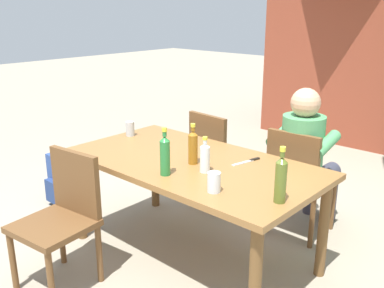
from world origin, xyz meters
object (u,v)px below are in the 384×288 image
(dining_table, at_px, (192,172))
(bottle_amber, at_px, (193,147))
(cup_steel, at_px, (130,129))
(table_knife, at_px, (248,161))
(person_in_white_shirt, at_px, (306,153))
(chair_far_right, at_px, (298,177))
(backpack_by_near_side, at_px, (65,180))
(bottle_green, at_px, (165,155))
(cup_glass, at_px, (214,182))
(brick_kiosk, at_px, (366,30))
(bottle_clear, at_px, (205,157))
(chair_near_left, at_px, (63,213))
(chair_far_left, at_px, (217,154))
(bottle_olive, at_px, (281,179))

(dining_table, bearing_deg, bottle_amber, -41.51)
(cup_steel, distance_m, table_knife, 1.09)
(bottle_amber, bearing_deg, person_in_white_shirt, 68.86)
(bottle_amber, relative_size, table_knife, 1.16)
(chair_far_right, height_order, backpack_by_near_side, chair_far_right)
(bottle_green, height_order, cup_glass, bottle_green)
(chair_far_right, height_order, brick_kiosk, brick_kiosk)
(bottle_green, xyz_separation_m, cup_steel, (-0.83, 0.42, -0.07))
(bottle_clear, relative_size, backpack_by_near_side, 0.50)
(chair_near_left, bearing_deg, bottle_amber, 58.44)
(bottle_amber, height_order, cup_glass, bottle_amber)
(person_in_white_shirt, bearing_deg, bottle_green, -106.29)
(chair_far_right, distance_m, bottle_amber, 0.96)
(chair_far_right, xyz_separation_m, chair_far_left, (-0.81, 0.00, 0.00))
(cup_steel, height_order, backpack_by_near_side, cup_steel)
(bottle_olive, xyz_separation_m, bottle_green, (-0.74, -0.13, -0.00))
(backpack_by_near_side, bearing_deg, table_knife, 12.00)
(chair_far_right, xyz_separation_m, backpack_by_near_side, (-1.85, -0.91, -0.26))
(person_in_white_shirt, xyz_separation_m, cup_glass, (0.04, -1.19, 0.14))
(bottle_olive, bearing_deg, table_knife, 140.13)
(dining_table, xyz_separation_m, person_in_white_shirt, (0.40, 0.89, 0.00))
(chair_near_left, bearing_deg, brick_kiosk, 90.93)
(bottle_clear, bearing_deg, chair_far_left, 124.81)
(bottle_olive, relative_size, bottle_green, 1.02)
(chair_far_left, relative_size, table_knife, 3.64)
(chair_far_right, height_order, table_knife, chair_far_right)
(chair_far_left, relative_size, cup_steel, 7.31)
(chair_far_left, xyz_separation_m, backpack_by_near_side, (-1.04, -0.91, -0.26))
(chair_near_left, xyz_separation_m, backpack_by_near_side, (-1.04, 0.64, -0.26))
(brick_kiosk, bearing_deg, bottle_clear, -80.72)
(dining_table, xyz_separation_m, brick_kiosk, (-0.49, 4.14, 0.78))
(dining_table, distance_m, person_in_white_shirt, 0.97)
(bottle_olive, xyz_separation_m, bottle_amber, (-0.75, 0.14, -0.02))
(bottle_olive, distance_m, brick_kiosk, 4.54)
(bottle_green, relative_size, brick_kiosk, 0.11)
(dining_table, xyz_separation_m, chair_far_right, (0.40, 0.78, -0.16))
(cup_steel, relative_size, table_knife, 0.50)
(chair_far_left, distance_m, person_in_white_shirt, 0.83)
(cup_steel, bearing_deg, dining_table, -7.97)
(bottle_olive, height_order, bottle_amber, bottle_olive)
(cup_glass, relative_size, backpack_by_near_side, 0.25)
(person_in_white_shirt, relative_size, backpack_by_near_side, 2.50)
(bottle_clear, bearing_deg, cup_steel, 167.81)
(bottle_clear, distance_m, cup_steel, 1.01)
(cup_glass, bearing_deg, chair_far_left, 128.23)
(bottle_amber, relative_size, cup_steel, 2.34)
(chair_near_left, relative_size, cup_steel, 7.31)
(bottle_amber, xyz_separation_m, table_knife, (0.26, 0.28, -0.12))
(backpack_by_near_side, distance_m, brick_kiosk, 4.55)
(chair_far_right, bearing_deg, cup_steel, -150.64)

